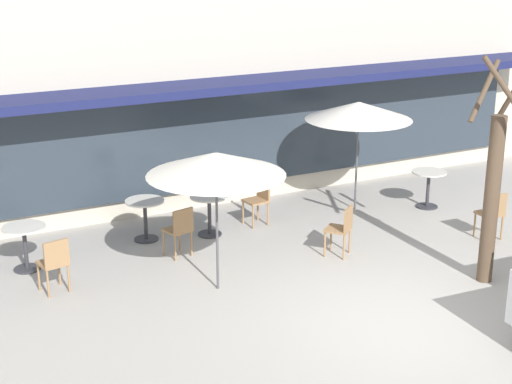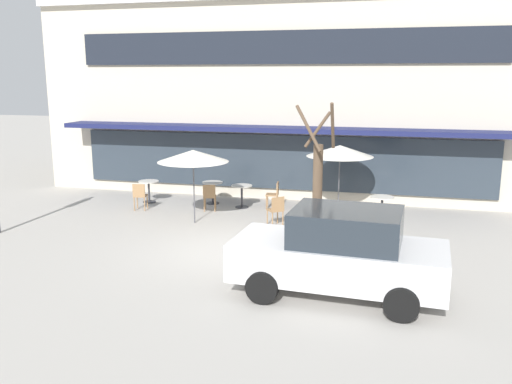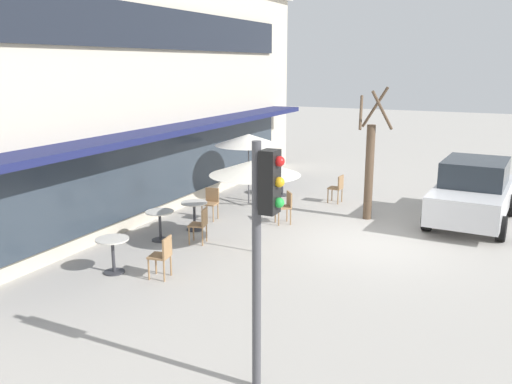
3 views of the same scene
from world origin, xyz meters
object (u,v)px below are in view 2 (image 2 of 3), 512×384
cafe_chair_3 (274,193)px  street_tree (318,189)px  cafe_table_streetside (382,204)px  cafe_table_by_tree (242,192)px  patio_umbrella_green_folded (193,156)px  patio_umbrella_cream_folded (340,151)px  cafe_table_mid_patio (149,188)px  cafe_chair_2 (276,209)px  cafe_chair_0 (210,195)px  cafe_chair_1 (140,195)px  parked_sedan (340,252)px  cafe_chair_4 (374,220)px  cafe_table_near_wall (213,189)px

cafe_chair_3 → street_tree: 4.58m
cafe_table_streetside → cafe_table_by_tree: same height
cafe_table_by_tree → patio_umbrella_green_folded: size_ratio=0.35×
patio_umbrella_cream_folded → street_tree: (-0.15, -3.86, -0.45)m
patio_umbrella_green_folded → street_tree: 4.28m
cafe_table_mid_patio → cafe_chair_2: size_ratio=0.85×
cafe_chair_0 → cafe_chair_3: size_ratio=1.00×
street_tree → patio_umbrella_cream_folded: bearing=87.8°
street_tree → cafe_table_streetside: bearing=65.2°
cafe_chair_1 → cafe_table_streetside: bearing=4.4°
cafe_chair_1 → parked_sedan: size_ratio=0.21×
parked_sedan → street_tree: 2.91m
cafe_chair_2 → cafe_chair_4: same height
cafe_table_by_tree → street_tree: 5.05m
cafe_chair_3 → cafe_chair_4: 4.28m
parked_sedan → street_tree: (-0.85, 2.69, 0.69)m
cafe_chair_0 → street_tree: size_ratio=0.24×
cafe_table_by_tree → patio_umbrella_green_folded: bearing=-111.2°
cafe_chair_2 → parked_sedan: bearing=-63.5°
cafe_chair_1 → cafe_chair_2: bearing=-9.2°
cafe_table_streetside → patio_umbrella_cream_folded: 2.12m
parked_sedan → patio_umbrella_cream_folded: bearing=96.1°
cafe_chair_2 → cafe_chair_3: same height
cafe_chair_0 → cafe_chair_2: 2.77m
cafe_chair_3 → street_tree: street_tree is taller
cafe_chair_3 → street_tree: (1.97, -4.00, 1.04)m
street_tree → cafe_table_by_tree: bearing=128.3°
patio_umbrella_green_folded → cafe_chair_4: patio_umbrella_green_folded is taller
parked_sedan → cafe_table_near_wall: bearing=126.3°
cafe_table_mid_patio → street_tree: bearing=-30.8°
cafe_table_near_wall → street_tree: 6.01m
cafe_chair_0 → cafe_chair_4: size_ratio=1.00×
patio_umbrella_cream_folded → parked_sedan: size_ratio=0.51×
cafe_chair_1 → cafe_chair_3: size_ratio=1.00×
cafe_table_near_wall → street_tree: street_tree is taller
patio_umbrella_green_folded → cafe_chair_1: bearing=156.2°
patio_umbrella_green_folded → cafe_chair_2: (2.45, 0.24, -1.50)m
cafe_chair_0 → cafe_chair_1: same height
cafe_chair_4 → parked_sedan: (-0.52, -4.01, 0.35)m
cafe_table_by_tree → parked_sedan: parked_sedan is taller
cafe_table_by_tree → cafe_chair_1: (-3.12, -1.19, 0.01)m
patio_umbrella_cream_folded → street_tree: 3.88m
cafe_chair_2 → cafe_chair_3: bearing=104.0°
cafe_table_near_wall → cafe_chair_1: size_ratio=0.85×
cafe_table_mid_patio → cafe_chair_2: (4.94, -1.88, 0.01)m
patio_umbrella_green_folded → patio_umbrella_cream_folded: same height
cafe_table_near_wall → cafe_chair_1: cafe_chair_1 is taller
cafe_table_near_wall → cafe_chair_0: size_ratio=0.85×
cafe_table_by_tree → parked_sedan: bearing=-59.2°
cafe_table_by_tree → street_tree: street_tree is taller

